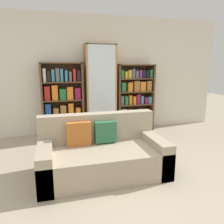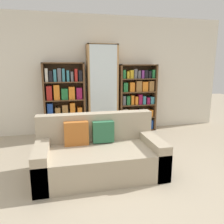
# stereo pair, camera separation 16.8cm
# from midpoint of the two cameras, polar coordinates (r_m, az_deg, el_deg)

# --- Properties ---
(ground_plane) EXTENTS (16.00, 16.00, 0.00)m
(ground_plane) POSITION_cam_midpoint_polar(r_m,az_deg,el_deg) (3.16, 1.32, -17.86)
(ground_plane) COLOR tan
(wall_back) EXTENTS (6.54, 0.06, 2.70)m
(wall_back) POSITION_cam_midpoint_polar(r_m,az_deg,el_deg) (5.23, -6.69, 9.54)
(wall_back) COLOR silver
(wall_back) RESTS_ON ground
(couch) EXTENTS (1.81, 0.95, 0.84)m
(couch) POSITION_cam_midpoint_polar(r_m,az_deg,el_deg) (3.31, -4.17, -10.97)
(couch) COLOR tan
(couch) RESTS_ON ground
(bookshelf_left) EXTENTS (0.91, 0.32, 1.64)m
(bookshelf_left) POSITION_cam_midpoint_polar(r_m,az_deg,el_deg) (5.02, -13.74, 2.71)
(bookshelf_left) COLOR brown
(bookshelf_left) RESTS_ON ground
(display_cabinet) EXTENTS (0.69, 0.36, 2.04)m
(display_cabinet) POSITION_cam_midpoint_polar(r_m,az_deg,el_deg) (5.07, -3.99, 5.68)
(display_cabinet) COLOR #AD7F4C
(display_cabinet) RESTS_ON ground
(bookshelf_right) EXTENTS (0.90, 0.32, 1.60)m
(bookshelf_right) POSITION_cam_midpoint_polar(r_m,az_deg,el_deg) (5.35, 5.10, 3.37)
(bookshelf_right) COLOR brown
(bookshelf_right) RESTS_ON ground
(wine_bottle) EXTENTS (0.07, 0.07, 0.35)m
(wine_bottle) POSITION_cam_midpoint_polar(r_m,az_deg,el_deg) (4.87, 1.39, -4.99)
(wine_bottle) COLOR black
(wine_bottle) RESTS_ON ground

